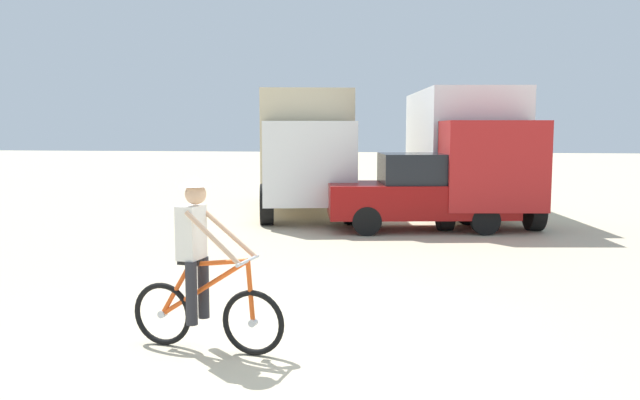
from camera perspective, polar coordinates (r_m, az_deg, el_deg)
The scene contains 5 objects.
ground_plane at distance 7.46m, azimuth -3.49°, elevation -11.74°, with size 120.00×120.00×0.00m, color beige.
box_truck_tan_camper at distance 18.39m, azimuth -1.34°, elevation 4.88°, with size 3.59×7.07×3.35m.
box_truck_avon_van at distance 17.88m, azimuth 12.66°, elevation 4.69°, with size 3.21×7.00×3.35m.
sedan_parked at distance 15.03m, azimuth 8.95°, elevation 0.72°, with size 4.44×2.44×1.76m.
cyclist_orange_shirt at distance 6.87m, azimuth -10.45°, elevation -6.10°, with size 1.72×0.54×1.82m.
Camera 1 is at (1.43, -6.95, 2.30)m, focal length 36.38 mm.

